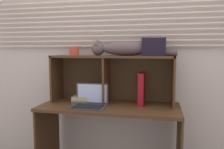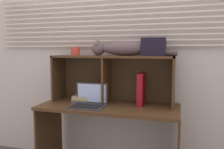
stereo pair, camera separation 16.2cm
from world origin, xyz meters
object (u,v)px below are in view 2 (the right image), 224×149
Objects in this scene: binder_upright at (141,89)px; book_stack at (84,98)px; laptop at (89,102)px; cat at (123,49)px; storage_box at (154,47)px; small_basket at (75,51)px.

binder_upright reaches higher than book_stack.
laptop is 1.04× the size of binder_upright.
binder_upright is at bearing 0.00° from cat.
storage_box reaches higher than binder_upright.
small_basket reaches higher than book_stack.
small_basket is 0.44× the size of storage_box.
cat reaches higher than laptop.
cat is 0.52m from small_basket.
laptop is 1.22× the size of book_stack.
cat is at bearing 34.29° from laptop.
storage_box is at bearing 18.42° from laptop.
small_basket reaches higher than laptop.
binder_upright is at bearing 180.00° from storage_box.
small_basket is (-0.52, 0.00, -0.03)m from cat.
binder_upright is 0.43m from storage_box.
book_stack is (-0.43, 0.00, -0.52)m from cat.
small_basket is at bearing 180.00° from cat.
storage_box is at bearing -0.02° from book_stack.
book_stack is 0.50m from small_basket.
cat is 0.62m from laptop.
storage_box is at bearing 0.00° from small_basket.
cat reaches higher than binder_upright.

